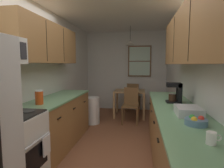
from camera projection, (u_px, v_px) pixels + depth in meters
ground_plane at (114, 140)px, 3.62m from camera, size 12.00×12.00×0.00m
wall_left at (48, 75)px, 3.70m from camera, size 0.10×9.00×2.55m
wall_right at (189, 77)px, 3.27m from camera, size 0.10×9.00×2.55m
wall_back at (126, 71)px, 6.09m from camera, size 4.40×0.10×2.55m
ceiling_slab at (115, 4)px, 3.35m from camera, size 4.40×9.00×0.08m
stove_range at (12, 151)px, 2.17m from camera, size 0.66×0.63×1.10m
counter_left at (59, 121)px, 3.40m from camera, size 0.64×1.88×0.90m
upper_cabinets_left at (47, 43)px, 3.22m from camera, size 0.33×1.96×0.69m
counter_right at (177, 141)px, 2.51m from camera, size 0.64×3.08×0.90m
upper_cabinets_right at (194, 35)px, 2.28m from camera, size 0.33×2.76×0.73m
dining_table at (130, 95)px, 5.25m from camera, size 0.86×0.73×0.75m
dining_chair_near at (131, 103)px, 4.70m from camera, size 0.42×0.42×0.90m
dining_chair_far at (133, 96)px, 5.82m from camera, size 0.44×0.44×0.90m
pendant_light at (130, 43)px, 5.10m from camera, size 0.27×0.27×0.52m
back_window at (140, 61)px, 5.91m from camera, size 0.74×0.05×0.99m
trash_bin at (93, 110)px, 4.64m from camera, size 0.35×0.35×0.67m
storage_canister at (39, 97)px, 2.74m from camera, size 0.12×0.12×0.21m
dish_towel at (47, 145)px, 2.26m from camera, size 0.02×0.16×0.24m
coffee_maker at (176, 92)px, 2.84m from camera, size 0.22×0.18×0.31m
mug_by_coffeemaker at (172, 96)px, 3.19m from camera, size 0.12×0.08×0.09m
mug_spare at (212, 138)px, 1.37m from camera, size 0.11×0.07×0.09m
fruit_bowl at (196, 121)px, 1.81m from camera, size 0.22×0.22×0.09m
dish_rack at (188, 111)px, 2.15m from camera, size 0.28×0.34×0.10m
table_serving_bowl at (131, 90)px, 5.23m from camera, size 0.20×0.20×0.06m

